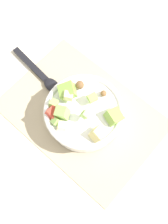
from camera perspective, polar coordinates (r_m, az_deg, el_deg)
ground_plane at (r=0.79m, az=-0.36°, el=-0.57°), size 2.40×2.40×0.00m
placemat at (r=0.79m, az=-0.36°, el=-0.49°), size 0.43×0.30×0.01m
salad_bowl at (r=0.75m, az=-0.08°, el=-0.25°), size 0.21×0.21×0.11m
serving_spoon at (r=0.84m, az=-8.22°, el=7.03°), size 0.20×0.05×0.01m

